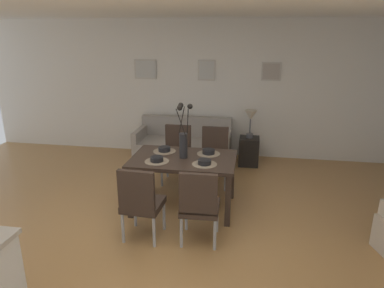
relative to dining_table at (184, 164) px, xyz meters
name	(u,v)px	position (x,y,z in m)	size (l,w,h in m)	color
ground_plane	(169,242)	(-0.01, -0.87, -0.65)	(9.00, 9.00, 0.00)	#A87A47
back_wall_panel	(206,89)	(-0.01, 2.38, 0.65)	(9.00, 0.10, 2.60)	silver
ceiling_panel	(173,4)	(-0.01, -0.47, 1.99)	(9.00, 7.20, 0.08)	white
dining_table	(184,164)	(0.00, 0.00, 0.00)	(1.40, 0.91, 0.74)	#33261E
dining_chair_near_left	(141,200)	(-0.33, -0.88, -0.14)	(0.46, 0.46, 0.92)	#33261E
dining_chair_near_right	(177,151)	(-0.28, 0.89, -0.14)	(0.44, 0.44, 0.92)	#33261E
dining_chair_far_left	(199,203)	(0.34, -0.84, -0.14)	(0.46, 0.46, 0.92)	#33261E
dining_chair_far_right	(214,154)	(0.33, 0.88, -0.14)	(0.46, 0.46, 0.92)	#33261E
centerpiece_vase	(183,138)	(0.00, 0.00, 0.37)	(0.21, 0.23, 0.73)	#232326
placemat_near_left	(157,161)	(-0.32, -0.21, 0.09)	(0.32, 0.32, 0.01)	#7F705B
bowl_near_left	(157,159)	(-0.32, -0.21, 0.13)	(0.17, 0.17, 0.07)	black
placemat_near_right	(164,151)	(-0.32, 0.21, 0.09)	(0.32, 0.32, 0.01)	#7F705B
bowl_near_right	(164,149)	(-0.32, 0.21, 0.13)	(0.17, 0.17, 0.07)	black
placemat_far_left	(205,164)	(0.31, -0.21, 0.09)	(0.32, 0.32, 0.01)	#7F705B
bowl_far_left	(205,162)	(0.31, -0.21, 0.13)	(0.17, 0.17, 0.07)	black
placemat_far_right	(209,154)	(0.31, 0.21, 0.09)	(0.32, 0.32, 0.01)	#7F705B
bowl_far_right	(209,151)	(0.31, 0.21, 0.13)	(0.17, 0.17, 0.07)	black
sofa	(184,147)	(-0.35, 1.82, -0.37)	(1.75, 0.84, 0.80)	gray
side_table	(249,151)	(0.86, 1.84, -0.39)	(0.36, 0.36, 0.52)	black
table_lamp	(251,118)	(0.86, 1.84, 0.24)	(0.22, 0.22, 0.51)	#4C4C51
framed_picture_left	(145,69)	(-1.20, 2.31, 1.01)	(0.44, 0.03, 0.37)	#B2ADA3
framed_picture_center	(207,70)	(0.00, 2.31, 1.01)	(0.33, 0.03, 0.38)	#B2ADA3
framed_picture_right	(271,71)	(1.20, 2.31, 1.01)	(0.35, 0.03, 0.34)	#B2ADA3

